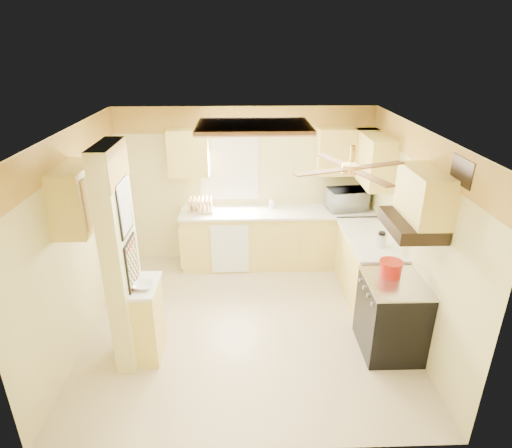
{
  "coord_description": "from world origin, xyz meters",
  "views": [
    {
      "loc": [
        -0.03,
        -4.63,
        3.42
      ],
      "look_at": [
        0.12,
        0.35,
        1.26
      ],
      "focal_mm": 30.0,
      "sensor_mm": 36.0,
      "label": 1
    }
  ],
  "objects_px": {
    "stove": "(391,316)",
    "microwave": "(347,199)",
    "bowl": "(143,286)",
    "kettle": "(381,240)",
    "dutch_oven": "(391,268)"
  },
  "relations": [
    {
      "from": "stove",
      "to": "microwave",
      "type": "height_order",
      "value": "microwave"
    },
    {
      "from": "bowl",
      "to": "kettle",
      "type": "height_order",
      "value": "kettle"
    },
    {
      "from": "microwave",
      "to": "dutch_oven",
      "type": "height_order",
      "value": "microwave"
    },
    {
      "from": "stove",
      "to": "dutch_oven",
      "type": "xyz_separation_m",
      "value": [
        -0.03,
        0.16,
        0.55
      ]
    },
    {
      "from": "kettle",
      "to": "stove",
      "type": "bearing_deg",
      "value": -94.94
    },
    {
      "from": "dutch_oven",
      "to": "kettle",
      "type": "bearing_deg",
      "value": 81.86
    },
    {
      "from": "stove",
      "to": "dutch_oven",
      "type": "distance_m",
      "value": 0.57
    },
    {
      "from": "microwave",
      "to": "bowl",
      "type": "relative_size",
      "value": 2.77
    },
    {
      "from": "kettle",
      "to": "microwave",
      "type": "bearing_deg",
      "value": 96.29
    },
    {
      "from": "stove",
      "to": "kettle",
      "type": "height_order",
      "value": "kettle"
    },
    {
      "from": "microwave",
      "to": "bowl",
      "type": "height_order",
      "value": "microwave"
    },
    {
      "from": "dutch_oven",
      "to": "kettle",
      "type": "height_order",
      "value": "kettle"
    },
    {
      "from": "microwave",
      "to": "dutch_oven",
      "type": "bearing_deg",
      "value": 83.03
    },
    {
      "from": "microwave",
      "to": "bowl",
      "type": "xyz_separation_m",
      "value": [
        -2.72,
        -2.26,
        -0.14
      ]
    },
    {
      "from": "microwave",
      "to": "bowl",
      "type": "bearing_deg",
      "value": 31.28
    }
  ]
}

